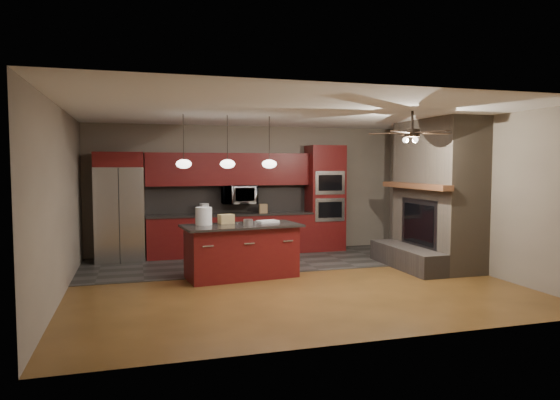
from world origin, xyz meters
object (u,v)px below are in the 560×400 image
object	(u,v)px
oven_tower	(325,198)
paint_tray	(268,221)
paint_can	(248,222)
refrigerator	(120,207)
cardboard_box	(226,219)
kitchen_island	(242,251)
counter_box	(263,208)
counter_bucket	(204,209)
white_bucket	(204,216)
microwave	(239,195)

from	to	relation	value
oven_tower	paint_tray	size ratio (longest dim) A/B	6.68
paint_can	refrigerator	bearing A→B (deg)	133.15
cardboard_box	paint_can	bearing A→B (deg)	-63.86
paint_tray	kitchen_island	bearing A→B (deg)	-170.80
counter_box	counter_bucket	bearing A→B (deg)	-179.34
white_bucket	paint_tray	size ratio (longest dim) A/B	0.85
white_bucket	counter_box	size ratio (longest dim) A/B	1.57
white_bucket	paint_can	size ratio (longest dim) A/B	1.94
kitchen_island	cardboard_box	size ratio (longest dim) A/B	8.35
refrigerator	paint_can	size ratio (longest dim) A/B	14.03
kitchen_island	white_bucket	bearing A→B (deg)	161.53
oven_tower	white_bucket	world-z (taller)	oven_tower
refrigerator	counter_bucket	bearing A→B (deg)	2.71
microwave	paint_can	bearing A→B (deg)	-98.14
cardboard_box	refrigerator	bearing A→B (deg)	121.27
paint_can	counter_bucket	bearing A→B (deg)	100.16
paint_tray	cardboard_box	size ratio (longest dim) A/B	1.42
cardboard_box	counter_bucket	size ratio (longest dim) A/B	1.10
paint_can	cardboard_box	bearing A→B (deg)	128.82
oven_tower	refrigerator	world-z (taller)	oven_tower
paint_can	cardboard_box	xyz separation A→B (m)	(-0.31, 0.38, 0.03)
oven_tower	paint_tray	xyz separation A→B (m)	(-1.89, -2.01, -0.25)
refrigerator	counter_box	distance (m)	2.99
kitchen_island	counter_box	size ratio (longest dim) A/B	10.84
microwave	counter_box	size ratio (longest dim) A/B	3.78
white_bucket	paint_can	bearing A→B (deg)	-20.92
counter_bucket	counter_box	bearing A→B (deg)	-2.25
cardboard_box	microwave	bearing A→B (deg)	59.45
white_bucket	cardboard_box	size ratio (longest dim) A/B	1.21
white_bucket	counter_bucket	world-z (taller)	white_bucket
kitchen_island	cardboard_box	bearing A→B (deg)	126.37
white_bucket	counter_box	world-z (taller)	white_bucket
white_bucket	paint_tray	xyz separation A→B (m)	(1.15, 0.06, -0.13)
cardboard_box	counter_bucket	bearing A→B (deg)	80.63
paint_tray	oven_tower	bearing A→B (deg)	35.21
oven_tower	counter_bucket	world-z (taller)	oven_tower
refrigerator	cardboard_box	xyz separation A→B (m)	(1.83, -1.89, -0.10)
refrigerator	kitchen_island	world-z (taller)	refrigerator
refrigerator	white_bucket	bearing A→B (deg)	-54.69
white_bucket	counter_bucket	bearing A→B (deg)	82.02
refrigerator	counter_box	size ratio (longest dim) A/B	11.36
kitchen_island	white_bucket	world-z (taller)	white_bucket
microwave	kitchen_island	world-z (taller)	microwave
microwave	paint_tray	bearing A→B (deg)	-87.63
microwave	white_bucket	world-z (taller)	microwave
white_bucket	counter_box	distance (m)	2.57
counter_bucket	oven_tower	bearing A→B (deg)	-0.15
oven_tower	refrigerator	bearing A→B (deg)	-179.05
cardboard_box	counter_bucket	world-z (taller)	counter_bucket
paint_can	counter_bucket	world-z (taller)	counter_bucket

